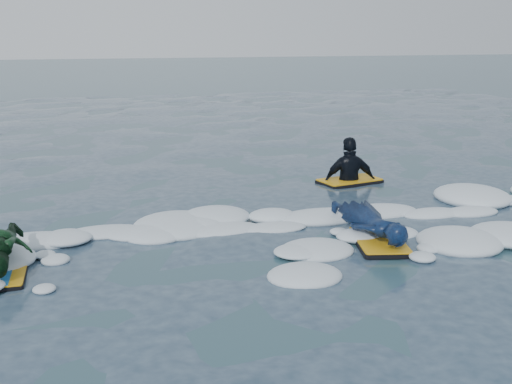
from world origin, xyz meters
TOP-DOWN VIEW (x-y plane):
  - ground at (0.00, 0.00)m, footprint 120.00×120.00m
  - foam_band at (0.00, 1.03)m, footprint 12.00×3.10m
  - prone_woman_unit at (1.54, 0.55)m, footprint 0.84×1.72m
  - prone_child_unit at (-3.06, 0.57)m, footprint 0.64×1.28m
  - waiting_rider_unit at (2.56, 3.65)m, footprint 1.25×0.86m

SIDE VIEW (x-z plane):
  - ground at x=0.00m, z-range 0.00..0.00m
  - foam_band at x=0.00m, z-range -0.15..0.15m
  - waiting_rider_unit at x=2.56m, z-range -0.85..0.86m
  - prone_woman_unit at x=1.54m, z-range 0.01..0.45m
  - prone_child_unit at x=-3.06m, z-range 0.01..0.51m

